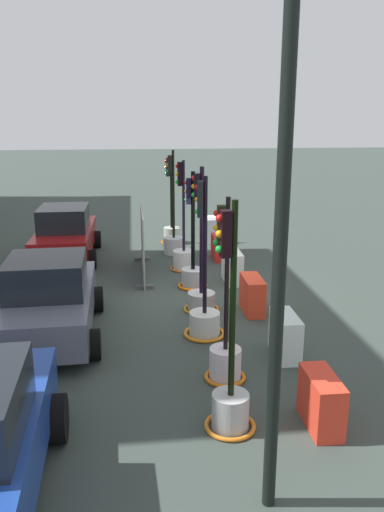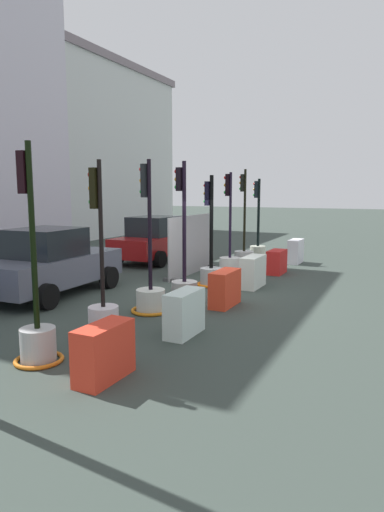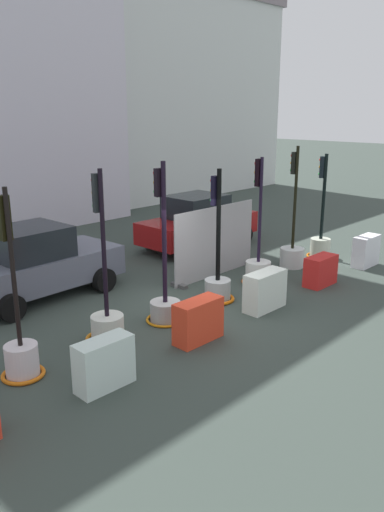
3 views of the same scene
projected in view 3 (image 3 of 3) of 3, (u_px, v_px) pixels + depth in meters
The scene contains 17 objects.
ground_plane at pixel (199, 310), 11.97m from camera, with size 120.00×120.00×0.00m, color #36413B.
traffic_light_1 at pixel (20, 346), 8.88m from camera, with size 0.76×0.76×3.33m.
traffic_light_2 at pixel (107, 318), 10.31m from camera, with size 0.91×0.91×3.46m.
traffic_light_3 at pixel (165, 297), 11.24m from camera, with size 0.87×0.87×3.50m.
traffic_light_4 at pixel (217, 280), 12.46m from camera, with size 0.83×0.83×3.20m.
traffic_light_5 at pixel (258, 264), 13.73m from camera, with size 0.87×0.87×3.35m.
traffic_light_6 at pixel (292, 249), 15.13m from camera, with size 0.70×0.70×3.52m.
traffic_light_7 at pixel (320, 240), 16.15m from camera, with size 0.82×0.82×3.22m.
construction_barrier_1 at pixel (104, 364), 8.55m from camera, with size 1.01×0.43×0.87m.
construction_barrier_2 at pixel (198, 321), 10.30m from camera, with size 1.07×0.45×0.87m.
construction_barrier_3 at pixel (265, 291), 11.93m from camera, with size 1.12×0.46×0.91m.
construction_barrier_4 at pixel (321, 271), 13.58m from camera, with size 0.98×0.48×0.79m.
construction_barrier_5 at pixel (366, 251), 15.23m from camera, with size 0.97×0.43×0.91m.
car_red_compact at pixel (198, 222), 17.30m from camera, with size 4.30×2.12×1.76m.
car_grey_saloon at pixel (36, 264), 12.64m from camera, with size 4.21×2.28×1.79m.
building_corner_block at pixel (167, 94), 28.24m from camera, with size 12.90×6.42×10.49m.
site_fence_panel at pixel (215, 243), 14.24m from camera, with size 3.17×0.50×1.96m.
Camera 3 is at (-8.17, -7.60, 4.52)m, focal length 36.11 mm.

